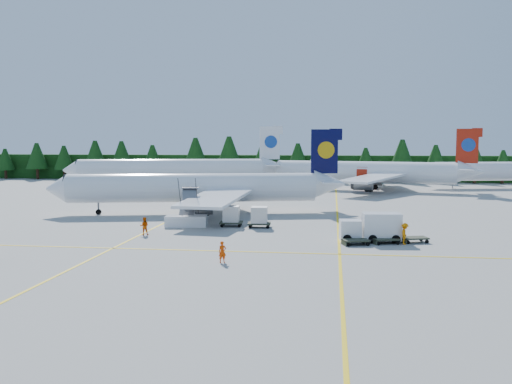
# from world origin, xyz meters

# --- Properties ---
(ground) EXTENTS (320.00, 320.00, 0.00)m
(ground) POSITION_xyz_m (0.00, 0.00, 0.00)
(ground) COLOR #A1A19B
(ground) RESTS_ON ground
(taxi_stripe_a) EXTENTS (0.25, 120.00, 0.01)m
(taxi_stripe_a) POSITION_xyz_m (-14.00, 20.00, 0.01)
(taxi_stripe_a) COLOR yellow
(taxi_stripe_a) RESTS_ON ground
(taxi_stripe_b) EXTENTS (0.25, 120.00, 0.01)m
(taxi_stripe_b) POSITION_xyz_m (6.00, 20.00, 0.01)
(taxi_stripe_b) COLOR yellow
(taxi_stripe_b) RESTS_ON ground
(taxi_stripe_cross) EXTENTS (80.00, 0.25, 0.01)m
(taxi_stripe_cross) POSITION_xyz_m (0.00, -6.00, 0.01)
(taxi_stripe_cross) COLOR yellow
(taxi_stripe_cross) RESTS_ON ground
(treeline_hedge) EXTENTS (220.00, 4.00, 6.00)m
(treeline_hedge) POSITION_xyz_m (0.00, 82.00, 3.00)
(treeline_hedge) COLOR black
(treeline_hedge) RESTS_ON ground
(airliner_navy) EXTENTS (37.40, 30.44, 11.02)m
(airliner_navy) POSITION_xyz_m (-13.39, 18.40, 3.31)
(airliner_navy) COLOR white
(airliner_navy) RESTS_ON ground
(airliner_red) EXTENTS (39.43, 32.08, 11.63)m
(airliner_red) POSITION_xyz_m (10.55, 56.51, 3.50)
(airliner_red) COLOR white
(airliner_red) RESTS_ON ground
(airliner_far_left) EXTENTS (41.74, 12.76, 12.31)m
(airliner_far_left) POSITION_xyz_m (-27.32, 54.65, 3.86)
(airliner_far_left) COLOR white
(airliner_far_left) RESTS_ON ground
(airliner_far_right) EXTENTS (37.42, 11.50, 11.04)m
(airliner_far_right) POSITION_xyz_m (39.87, 65.80, 3.46)
(airliner_far_right) COLOR white
(airliner_far_right) RESTS_ON ground
(airstairs) EXTENTS (4.84, 6.57, 4.11)m
(airstairs) POSITION_xyz_m (-10.88, 7.95, 0.89)
(airstairs) COLOR white
(airstairs) RESTS_ON ground
(service_truck) EXTENTS (5.84, 2.61, 2.73)m
(service_truck) POSITION_xyz_m (8.95, 0.54, 1.35)
(service_truck) COLOR silver
(service_truck) RESTS_ON ground
(dolly_train) EXTENTS (8.22, 4.08, 0.14)m
(dolly_train) POSITION_xyz_m (10.29, -0.46, 0.44)
(dolly_train) COLOR #343A2A
(dolly_train) RESTS_ON ground
(uld_pair) EXTENTS (5.82, 2.44, 1.92)m
(uld_pair) POSITION_xyz_m (-4.22, 7.98, 1.29)
(uld_pair) COLOR #343A2A
(uld_pair) RESTS_ON ground
(crew_a) EXTENTS (0.74, 0.67, 1.71)m
(crew_a) POSITION_xyz_m (-3.17, -10.57, 0.85)
(crew_a) COLOR #E94204
(crew_a) RESTS_ON ground
(crew_b) EXTENTS (1.03, 0.89, 1.83)m
(crew_b) POSITION_xyz_m (-13.54, 1.24, 0.92)
(crew_b) COLOR #D84B04
(crew_b) RESTS_ON ground
(crew_c) EXTENTS (0.69, 0.91, 1.99)m
(crew_c) POSITION_xyz_m (12.02, -0.60, 0.99)
(crew_c) COLOR orange
(crew_c) RESTS_ON ground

